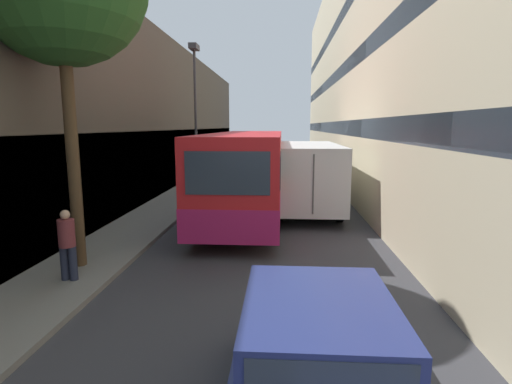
% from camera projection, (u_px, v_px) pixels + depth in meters
% --- Properties ---
extents(ground_plane, '(150.00, 150.00, 0.00)m').
position_uv_depth(ground_plane, '(264.00, 218.00, 14.82)').
color(ground_plane, '#38383D').
extents(sidewalk_left, '(2.12, 60.00, 0.12)m').
position_uv_depth(sidewalk_left, '(155.00, 215.00, 15.07)').
color(sidewalk_left, gray).
rests_on(sidewalk_left, ground_plane).
extents(building_left_shopfront, '(2.40, 60.00, 7.97)m').
position_uv_depth(building_left_shopfront, '(93.00, 120.00, 14.63)').
color(building_left_shopfront, '#51473D').
rests_on(building_left_shopfront, ground_plane).
extents(building_right_apartment, '(2.40, 60.00, 13.21)m').
position_uv_depth(building_right_apartment, '(408.00, 30.00, 13.44)').
color(building_right_apartment, beige).
rests_on(building_right_apartment, ground_plane).
extents(car_hatchback, '(1.87, 3.83, 1.53)m').
position_uv_depth(car_hatchback, '(318.00, 369.00, 4.38)').
color(car_hatchback, navy).
rests_on(car_hatchback, ground_plane).
extents(bus, '(2.62, 12.03, 3.13)m').
position_uv_depth(bus, '(248.00, 170.00, 15.79)').
color(bus, red).
rests_on(bus, ground_plane).
extents(box_truck, '(2.40, 8.87, 2.69)m').
position_uv_depth(box_truck, '(305.00, 171.00, 16.97)').
color(box_truck, silver).
rests_on(box_truck, ground_plane).
extents(pedestrian, '(0.36, 0.34, 1.54)m').
position_uv_depth(pedestrian, '(67.00, 243.00, 8.47)').
color(pedestrian, '#23283D').
rests_on(pedestrian, sidewalk_left).
extents(street_lamp, '(0.36, 0.80, 6.88)m').
position_uv_depth(street_lamp, '(195.00, 93.00, 18.10)').
color(street_lamp, '#38383D').
rests_on(street_lamp, sidewalk_left).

